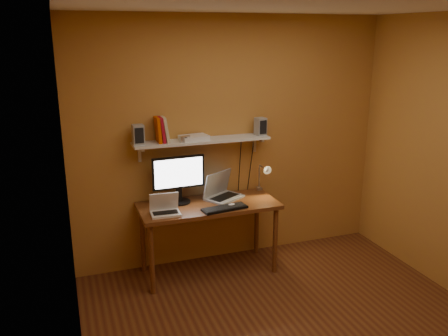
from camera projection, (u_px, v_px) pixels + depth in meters
name	position (u px, v px, depth m)	size (l,w,h in m)	color
room	(306.00, 185.00, 3.58)	(3.44, 3.24, 2.64)	brown
desk	(208.00, 212.00, 4.79)	(1.40, 0.60, 0.75)	brown
wall_shelf	(202.00, 141.00, 4.78)	(1.40, 0.25, 0.21)	silver
monitor	(179.00, 177.00, 4.74)	(0.53, 0.23, 0.48)	black
laptop	(221.00, 191.00, 4.93)	(0.46, 0.42, 0.28)	gray
netbook	(165.00, 208.00, 4.50)	(0.29, 0.21, 0.20)	white
keyboard	(225.00, 208.00, 4.62)	(0.45, 0.15, 0.02)	black
mouse	(232.00, 205.00, 4.68)	(0.09, 0.06, 0.03)	white
desk_lamp	(264.00, 174.00, 5.04)	(0.09, 0.23, 0.38)	silver
speaker_left	(138.00, 135.00, 4.54)	(0.11, 0.11, 0.19)	gray
speaker_right	(260.00, 126.00, 4.95)	(0.10, 0.10, 0.18)	gray
books	(162.00, 130.00, 4.62)	(0.13, 0.17, 0.25)	#BF4000
shelf_camera	(185.00, 139.00, 4.64)	(0.11, 0.07, 0.06)	silver
router	(194.00, 138.00, 4.75)	(0.28, 0.18, 0.05)	white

